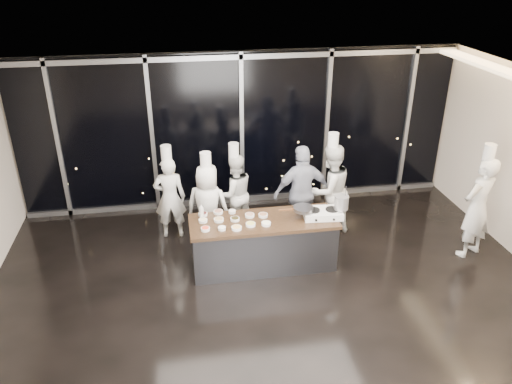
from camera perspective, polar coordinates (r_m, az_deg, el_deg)
ground at (r=8.07m, az=1.99°, el=-11.90°), size 9.00×9.00×0.00m
room_shell at (r=6.95m, az=3.70°, el=3.01°), size 9.02×7.02×3.21m
window_wall at (r=10.31m, az=-1.68°, el=7.02°), size 8.90×0.11×3.20m
demo_counter at (r=8.53m, az=0.84°, el=-5.83°), size 2.46×0.86×0.90m
stove at (r=8.45m, az=7.61°, el=-2.41°), size 0.68×0.46×0.14m
frying_pan at (r=8.34m, az=5.38°, el=-1.90°), size 0.59×0.36×0.06m
stock_pot at (r=8.42m, az=9.73°, el=-1.18°), size 0.26×0.26×0.24m
prep_bowls at (r=8.27m, az=-2.77°, el=-3.20°), size 1.16×0.75×0.05m
squeeze_bottle at (r=8.34m, az=-6.26°, el=-2.26°), size 0.07×0.07×0.27m
chef_far_left at (r=9.38m, az=-9.82°, el=-0.52°), size 0.60×0.41×1.83m
chef_left at (r=8.99m, az=-5.53°, el=-1.54°), size 0.91×0.74×1.83m
chef_center at (r=9.46m, az=-2.46°, el=-0.10°), size 0.89×0.77×1.79m
guest at (r=9.21m, az=5.29°, el=-0.10°), size 1.11×0.53×1.83m
chef_right at (r=9.42m, az=8.42°, el=0.26°), size 1.05×0.94×2.02m
chef_side at (r=9.42m, az=23.97°, el=-1.55°), size 0.80×0.69×2.10m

